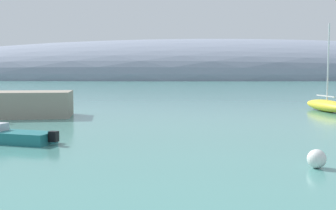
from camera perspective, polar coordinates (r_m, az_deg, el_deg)
name	(u,v)px	position (r m, az deg, el deg)	size (l,w,h in m)	color
distant_ridge	(219,79)	(196.38, 6.84, 3.48)	(332.79, 87.85, 35.37)	gray
sailboat_yellow_mid_mooring	(327,105)	(42.64, 20.34, -0.04)	(2.54, 7.47, 8.14)	yellow
motorboat_teal_foreground	(6,136)	(24.50, -20.73, -3.86)	(5.77, 3.21, 1.00)	#1E6B70
mooring_buoy_white	(317,159)	(17.94, 19.14, -6.76)	(0.75, 0.75, 0.75)	silver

